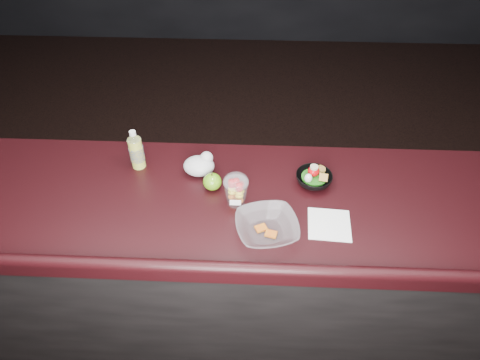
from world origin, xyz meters
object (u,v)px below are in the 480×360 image
Objects in this scene: snack_bowl at (314,178)px; takeout_bowl at (267,228)px; lemonade_bottle at (137,152)px; green_apple at (212,182)px; fruit_cup at (236,189)px.

snack_bowl is 0.68× the size of takeout_bowl.
takeout_bowl is (-0.20, -0.28, 0.00)m from snack_bowl.
lemonade_bottle is 0.67m from takeout_bowl.
lemonade_bottle reaches higher than snack_bowl.
lemonade_bottle reaches higher than green_apple.
snack_bowl is at bearing 55.14° from takeout_bowl.
fruit_cup is 0.20m from takeout_bowl.
fruit_cup is at bearing 128.63° from takeout_bowl.
fruit_cup is 0.51× the size of takeout_bowl.
lemonade_bottle is 1.32× the size of fruit_cup.
lemonade_bottle is 0.48m from fruit_cup.
takeout_bowl is at bearing -124.86° from snack_bowl.
green_apple is (-0.10, 0.08, -0.04)m from fruit_cup.
fruit_cup is 0.13m from green_apple.
snack_bowl is (0.42, 0.05, -0.01)m from green_apple.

